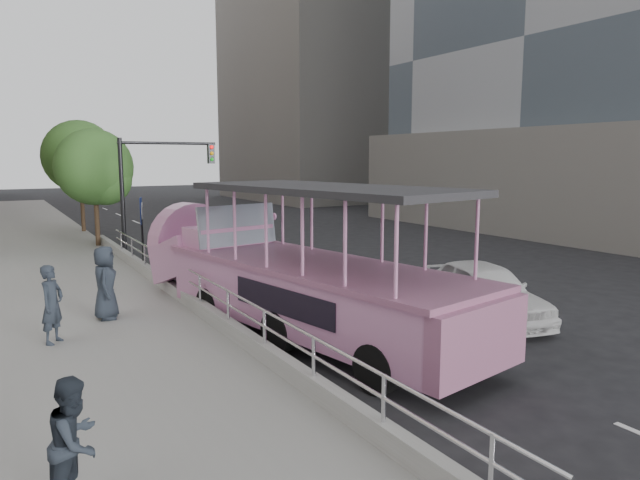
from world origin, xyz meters
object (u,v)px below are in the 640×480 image
Objects in this scene: traffic_signal at (151,179)px; street_tree_near at (97,170)px; car at (484,291)px; pedestrian_near at (52,304)px; parking_sign at (142,228)px; pedestrian_mid at (75,442)px; duck_boat at (286,276)px; pedestrian_far at (105,283)px; street_tree_far at (82,159)px.

street_tree_near is (-1.60, 3.43, 0.32)m from traffic_signal.
pedestrian_near reaches higher than car.
parking_sign is at bearing 12.15° from pedestrian_near.
pedestrian_mid is 14.71m from parking_sign.
duck_boat is 6.58× the size of pedestrian_near.
parking_sign is (-1.67, 8.24, 0.46)m from duck_boat.
duck_boat reaches higher than car.
traffic_signal is (5.37, 17.83, 2.40)m from pedestrian_mid.
street_tree_near is at bearing 97.31° from duck_boat.
street_tree_near is (3.77, 21.26, 2.73)m from pedestrian_mid.
pedestrian_far is at bearing -4.93° from pedestrian_near.
pedestrian_mid is at bearing -106.75° from traffic_signal.
duck_boat is 6.16× the size of pedestrian_far.
traffic_signal reaches higher than pedestrian_far.
street_tree_far is at bearing 88.09° from street_tree_near.
pedestrian_near is (-5.36, 0.82, -0.21)m from duck_boat.
pedestrian_mid is 0.31× the size of traffic_signal.
traffic_signal is (1.29, 3.71, 1.65)m from parking_sign.
street_tree_far reaches higher than parking_sign.
car is 1.57× the size of parking_sign.
street_tree_far is at bearing 98.43° from traffic_signal.
pedestrian_near reaches higher than pedestrian_mid.
pedestrian_far reaches higher than pedestrian_mid.
parking_sign reaches higher than pedestrian_mid.
street_tree_near is at bearing 114.98° from traffic_signal.
pedestrian_far is 13.52m from street_tree_near.
pedestrian_near is 0.31× the size of street_tree_near.
car is at bearing -99.78° from pedestrian_far.
pedestrian_mid is 21.76m from street_tree_near.
street_tree_near is at bearing -91.91° from street_tree_far.
pedestrian_mid is 27.73m from street_tree_far.
pedestrian_near is 0.27× the size of street_tree_far.
street_tree_far is (3.97, 27.26, 3.21)m from pedestrian_mid.
pedestrian_far is 6.44m from parking_sign.
traffic_signal is at bearing 70.79° from parking_sign.
pedestrian_near is 0.94× the size of pedestrian_far.
parking_sign is 4.26m from traffic_signal.
parking_sign is 7.41m from street_tree_near.
car is 0.89× the size of traffic_signal.
pedestrian_near is 21.10m from street_tree_far.
duck_boat is 12.14m from traffic_signal.
traffic_signal reaches higher than pedestrian_mid.
parking_sign is at bearing -87.56° from street_tree_near.
duck_boat is 2.02× the size of street_tree_near.
duck_boat is at bearing 174.91° from car.
car is 15.09m from traffic_signal.
pedestrian_near is 1.98m from pedestrian_far.
duck_boat is at bearing -85.26° from street_tree_far.
traffic_signal is at bearing 126.60° from car.
pedestrian_mid is at bearing -106.09° from parking_sign.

